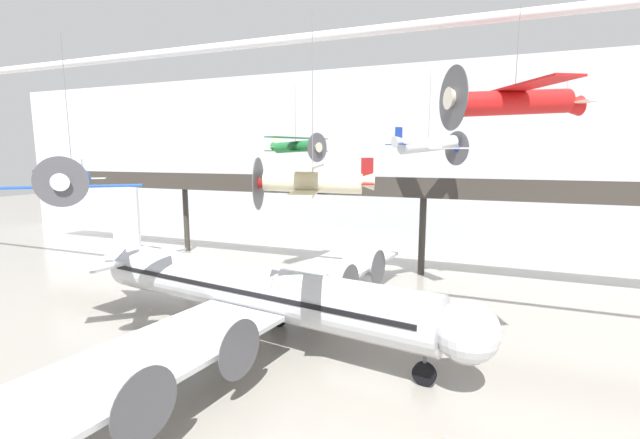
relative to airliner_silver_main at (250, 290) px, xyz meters
The scene contains 9 objects.
hangar_back_wall 32.87m from the airliner_silver_main, 74.64° to the left, with size 140.00×3.00×23.35m.
mezzanine_walkway 21.88m from the airliner_silver_main, 66.64° to the left, with size 110.00×3.20×10.33m.
ceiling_truss_beam 18.62m from the airliner_silver_main, 14.88° to the left, with size 120.00×0.60×0.60m.
airliner_silver_main is the anchor object (origin of this frame).
suspended_plane_cream_biplane 10.44m from the airliner_silver_main, 30.82° to the right, with size 6.56×7.76×9.85m.
suspended_plane_red_highwing 19.46m from the airliner_silver_main, ahead, with size 7.35×8.19×5.95m.
suspended_plane_blue_trainer 12.79m from the airliner_silver_main, 146.88° to the right, with size 6.71×6.47×9.78m.
suspended_plane_white_twin 19.46m from the airliner_silver_main, 55.06° to the left, with size 7.22×7.18×8.03m.
suspended_plane_green_biplane 18.49m from the airliner_silver_main, 103.21° to the left, with size 6.64×7.78×7.79m.
Camera 1 is at (6.24, -13.01, 12.54)m, focal length 24.00 mm.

